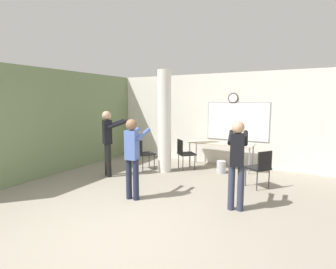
# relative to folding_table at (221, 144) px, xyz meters

# --- Properties ---
(ground_plane) EXTENTS (24.00, 24.00, 0.00)m
(ground_plane) POSITION_rel_folding_table_xyz_m (-0.27, -4.50, -0.71)
(ground_plane) COLOR gray
(wall_left_accent) EXTENTS (0.12, 7.00, 2.80)m
(wall_left_accent) POSITION_rel_folding_table_xyz_m (-3.77, -2.00, 0.69)
(wall_left_accent) COLOR #6B7F56
(wall_left_accent) RESTS_ON ground_plane
(wall_back) EXTENTS (8.00, 0.15, 2.80)m
(wall_back) POSITION_rel_folding_table_xyz_m (-0.26, 0.56, 0.69)
(wall_back) COLOR silver
(wall_back) RESTS_ON ground_plane
(support_pillar) EXTENTS (0.38, 0.38, 2.80)m
(support_pillar) POSITION_rel_folding_table_xyz_m (-1.28, -1.07, 0.69)
(support_pillar) COLOR silver
(support_pillar) RESTS_ON ground_plane
(folding_table) EXTENTS (1.87, 0.64, 0.76)m
(folding_table) POSITION_rel_folding_table_xyz_m (0.00, 0.00, 0.00)
(folding_table) COLOR beige
(folding_table) RESTS_ON ground_plane
(bottle_on_table) EXTENTS (0.07, 0.07, 0.23)m
(bottle_on_table) POSITION_rel_folding_table_xyz_m (0.36, 0.02, 0.14)
(bottle_on_table) COLOR silver
(bottle_on_table) RESTS_ON folding_table
(waste_bin) EXTENTS (0.25, 0.25, 0.33)m
(waste_bin) POSITION_rel_folding_table_xyz_m (0.18, -0.49, -0.54)
(waste_bin) COLOR #B2B2B7
(waste_bin) RESTS_ON ground_plane
(chair_mid_room) EXTENTS (0.61, 0.61, 0.87)m
(chair_mid_room) POSITION_rel_folding_table_xyz_m (1.32, -1.30, -0.20)
(chair_mid_room) COLOR black
(chair_mid_room) RESTS_ON ground_plane
(chair_table_left) EXTENTS (0.62, 0.62, 0.87)m
(chair_table_left) POSITION_rel_folding_table_xyz_m (-0.88, -0.63, -0.20)
(chair_table_left) COLOR black
(chair_table_left) RESTS_ON ground_plane
(chair_near_pillar) EXTENTS (0.61, 0.61, 0.87)m
(chair_near_pillar) POSITION_rel_folding_table_xyz_m (-1.91, -1.18, -0.20)
(chair_near_pillar) COLOR black
(chair_near_pillar) RESTS_ON ground_plane
(person_playing_front) EXTENTS (0.39, 0.63, 1.62)m
(person_playing_front) POSITION_rel_folding_table_xyz_m (-0.81, -3.20, 0.24)
(person_playing_front) COLOR #1E2338
(person_playing_front) RESTS_ON ground_plane
(person_watching_back) EXTENTS (0.61, 0.68, 1.71)m
(person_watching_back) POSITION_rel_folding_table_xyz_m (-2.33, -2.18, 0.30)
(person_watching_back) COLOR black
(person_watching_back) RESTS_ON ground_plane
(person_playing_side) EXTENTS (0.45, 0.63, 1.63)m
(person_playing_side) POSITION_rel_folding_table_xyz_m (1.14, -2.74, 0.25)
(person_playing_side) COLOR #2D3347
(person_playing_side) RESTS_ON ground_plane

